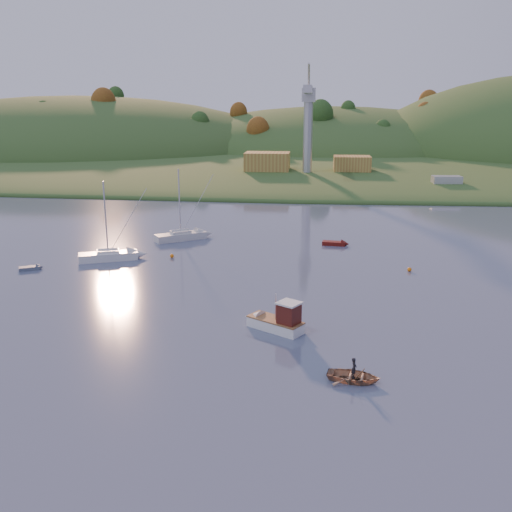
# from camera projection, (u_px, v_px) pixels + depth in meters

# --- Properties ---
(far_shore) EXTENTS (620.00, 220.00, 1.50)m
(far_shore) POSITION_uv_depth(u_px,v_px,m) (307.00, 149.00, 245.52)
(far_shore) COLOR #304B1E
(far_shore) RESTS_ON ground
(shore_slope) EXTENTS (640.00, 150.00, 7.00)m
(shore_slope) POSITION_uv_depth(u_px,v_px,m) (303.00, 164.00, 183.09)
(shore_slope) COLOR #304B1E
(shore_slope) RESTS_ON ground
(hill_left) EXTENTS (170.00, 140.00, 44.00)m
(hill_left) POSITION_uv_depth(u_px,v_px,m) (78.00, 153.00, 225.92)
(hill_left) COLOR #304B1E
(hill_left) RESTS_ON ground
(hill_center) EXTENTS (140.00, 120.00, 36.00)m
(hill_center) POSITION_uv_depth(u_px,v_px,m) (332.00, 153.00, 225.28)
(hill_center) COLOR #304B1E
(hill_center) RESTS_ON ground
(hillside_trees) EXTENTS (280.00, 50.00, 32.00)m
(hillside_trees) POSITION_uv_depth(u_px,v_px,m) (305.00, 159.00, 202.29)
(hillside_trees) COLOR #1D4017
(hillside_trees) RESTS_ON ground
(wharf) EXTENTS (42.00, 16.00, 2.40)m
(wharf) POSITION_uv_depth(u_px,v_px,m) (319.00, 178.00, 140.96)
(wharf) COLOR slate
(wharf) RESTS_ON ground
(shed_west) EXTENTS (11.00, 8.00, 4.80)m
(shed_west) POSITION_uv_depth(u_px,v_px,m) (267.00, 162.00, 142.32)
(shed_west) COLOR #A17135
(shed_west) RESTS_ON wharf
(shed_east) EXTENTS (9.00, 7.00, 4.00)m
(shed_east) POSITION_uv_depth(u_px,v_px,m) (352.00, 164.00, 141.24)
(shed_east) COLOR #A17135
(shed_east) RESTS_ON wharf
(dock_crane) EXTENTS (3.20, 28.00, 20.30)m
(dock_crane) POSITION_uv_depth(u_px,v_px,m) (308.00, 111.00, 133.67)
(dock_crane) COLOR #B7B7BC
(dock_crane) RESTS_ON wharf
(fishing_boat) EXTENTS (5.95, 4.68, 3.75)m
(fishing_boat) POSITION_uv_depth(u_px,v_px,m) (272.00, 320.00, 49.37)
(fishing_boat) COLOR white
(fishing_boat) RESTS_ON ground
(sailboat_near) EXTENTS (7.30, 5.93, 10.16)m
(sailboat_near) POSITION_uv_depth(u_px,v_px,m) (181.00, 235.00, 81.66)
(sailboat_near) COLOR silver
(sailboat_near) RESTS_ON ground
(sailboat_far) EXTENTS (7.39, 4.65, 9.86)m
(sailboat_far) POSITION_uv_depth(u_px,v_px,m) (108.00, 255.00, 71.11)
(sailboat_far) COLOR white
(sailboat_far) RESTS_ON ground
(canoe) EXTENTS (4.14, 3.29, 0.77)m
(canoe) POSITION_uv_depth(u_px,v_px,m) (354.00, 376.00, 40.09)
(canoe) COLOR #A47A5A
(canoe) RESTS_ON ground
(paddler) EXTENTS (0.46, 0.61, 1.53)m
(paddler) POSITION_uv_depth(u_px,v_px,m) (354.00, 371.00, 39.99)
(paddler) COLOR black
(paddler) RESTS_ON ground
(red_tender) EXTENTS (3.80, 1.69, 1.25)m
(red_tender) POSITION_uv_depth(u_px,v_px,m) (339.00, 244.00, 78.60)
(red_tender) COLOR #5A120C
(red_tender) RESTS_ON ground
(grey_dinghy) EXTENTS (2.85, 2.19, 1.01)m
(grey_dinghy) POSITION_uv_depth(u_px,v_px,m) (34.00, 268.00, 67.22)
(grey_dinghy) COLOR slate
(grey_dinghy) RESTS_ON ground
(work_vessel) EXTENTS (14.68, 6.09, 3.69)m
(work_vessel) POSITION_uv_depth(u_px,v_px,m) (446.00, 187.00, 124.66)
(work_vessel) COLOR slate
(work_vessel) RESTS_ON ground
(buoy_1) EXTENTS (0.50, 0.50, 0.50)m
(buoy_1) POSITION_uv_depth(u_px,v_px,m) (409.00, 269.00, 66.37)
(buoy_1) COLOR orange
(buoy_1) RESTS_ON ground
(buoy_2) EXTENTS (0.50, 0.50, 0.50)m
(buoy_2) POSITION_uv_depth(u_px,v_px,m) (99.00, 252.00, 74.06)
(buoy_2) COLOR orange
(buoy_2) RESTS_ON ground
(buoy_3) EXTENTS (0.50, 0.50, 0.50)m
(buoy_3) POSITION_uv_depth(u_px,v_px,m) (172.00, 256.00, 72.29)
(buoy_3) COLOR orange
(buoy_3) RESTS_ON ground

